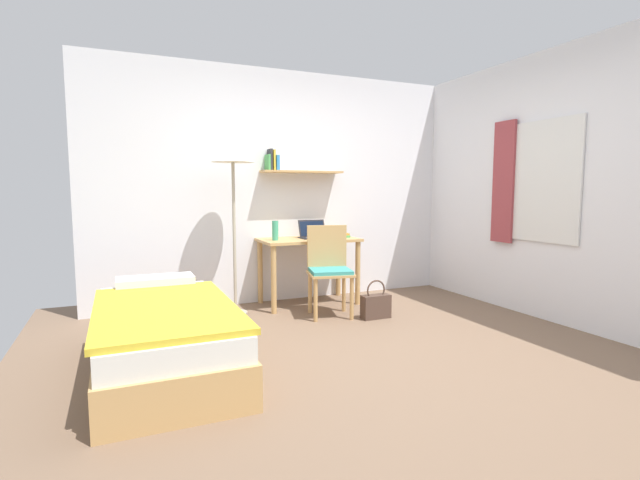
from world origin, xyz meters
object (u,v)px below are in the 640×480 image
book_stack (340,235)px  handbag (376,305)px  water_bottle (275,231)px  desk_chair (329,266)px  desk (309,250)px  bed (165,335)px  laptop (313,233)px  standing_lamp (233,160)px

book_stack → handbag: size_ratio=0.60×
water_bottle → handbag: water_bottle is taller
desk_chair → book_stack: 0.69m
desk_chair → water_bottle: 0.72m
desk → water_bottle: bearing=-175.1°
water_bottle → handbag: (0.78, -0.79, -0.71)m
bed → desk_chair: size_ratio=2.04×
laptop → water_bottle: size_ratio=1.53×
desk → desk_chair: size_ratio=1.18×
laptop → water_bottle: (-0.47, -0.07, 0.05)m
bed → laptop: 2.28m
laptop → standing_lamp: bearing=-170.5°
book_stack → water_bottle: bearing=-176.9°
desk_chair → book_stack: size_ratio=3.89×
water_bottle → book_stack: (0.79, 0.04, -0.08)m
standing_lamp → handbag: size_ratio=4.57×
water_bottle → desk: bearing=4.9°
water_bottle → desk_chair: bearing=-49.4°
desk → bed: bearing=-140.8°
bed → desk_chair: bearing=26.6°
desk → desk_chair: 0.52m
desk_chair → laptop: bearing=84.1°
water_bottle → handbag: 1.32m
standing_lamp → handbag: standing_lamp is taller
water_bottle → laptop: bearing=8.2°
standing_lamp → laptop: 1.22m
water_bottle → book_stack: bearing=3.1°
bed → handbag: 2.11m
book_stack → desk_chair: bearing=-125.7°
bed → laptop: bearing=38.7°
handbag → water_bottle: bearing=134.6°
desk_chair → desk: bearing=91.6°
standing_lamp → laptop: (0.93, 0.16, -0.78)m
water_bottle → standing_lamp: bearing=-169.2°
bed → standing_lamp: standing_lamp is taller
book_stack → handbag: bearing=-90.5°
standing_lamp → water_bottle: bearing=10.8°
standing_lamp → desk: bearing=8.1°
desk → laptop: size_ratio=3.35×
desk → book_stack: bearing=1.2°
standing_lamp → book_stack: size_ratio=7.56×
desk_chair → handbag: 0.61m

